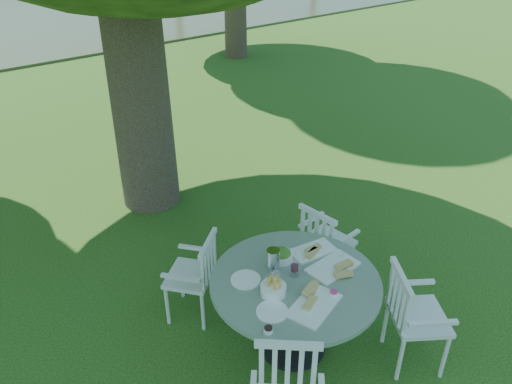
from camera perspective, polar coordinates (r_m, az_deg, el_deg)
ground at (r=5.16m, az=1.40°, el=-9.07°), size 140.00×140.00×0.00m
table at (r=4.05m, az=4.45°, el=-11.55°), size 1.34×1.34×0.72m
chair_ne at (r=4.78m, az=7.59°, el=-5.45°), size 0.44×0.47×0.85m
chair_nw at (r=4.42m, az=-6.56°, el=-9.03°), size 0.57×0.57×0.83m
chair_se at (r=4.14m, az=17.05°, el=-12.92°), size 0.60×0.61×0.89m
tableware at (r=3.94m, az=3.98°, el=-9.33°), size 1.11×0.84×0.21m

